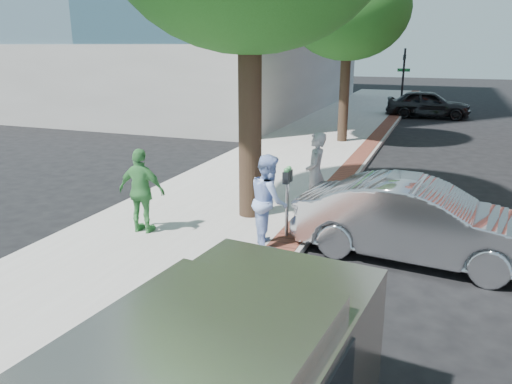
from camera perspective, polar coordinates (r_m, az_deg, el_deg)
The scene contains 13 objects.
ground at distance 9.89m, azimuth -1.47°, elevation -7.12°, with size 120.00×120.00×0.00m, color black.
sidewalk at distance 17.55m, azimuth 3.95°, elevation 3.61°, with size 5.00×60.00×0.15m, color #9E9991.
brick_strip at distance 17.04m, azimuth 11.05°, elevation 3.23°, with size 0.60×60.00×0.01m, color brown.
curb at distance 17.01m, azimuth 12.19°, elevation 2.86°, with size 0.10×60.00×0.15m, color gray.
office_base at distance 34.62m, azimuth -7.72°, elevation 13.03°, with size 18.20×22.20×4.00m, color gray.
signal_near at distance 30.54m, azimuth 16.47°, elevation 12.57°, with size 0.70×0.15×3.80m.
tree_far at distance 20.81m, azimuth 10.51°, elevation 19.87°, with size 4.80×4.80×7.14m.
parking_meter at distance 10.08m, azimuth 3.60°, elevation 0.57°, with size 0.12×0.32×1.47m.
person_gray at distance 11.56m, azimuth 6.81°, elevation 2.08°, with size 0.70×0.46×1.92m, color #9A9A9E.
person_officer at distance 9.68m, azimuth 1.47°, elevation -0.96°, with size 0.88×0.69×1.82m, color #99B4ED.
person_green at distance 10.62m, azimuth -12.92°, elevation 0.10°, with size 1.05×0.44×1.79m, color #43934A.
sedan_silver at distance 9.93m, azimuth 18.05°, elevation -3.19°, with size 1.60×4.60×1.52m, color #ACAEB3.
bg_car at distance 30.18m, azimuth 19.07°, elevation 9.49°, with size 1.84×4.56×1.55m, color black.
Camera 1 is at (3.48, -8.38, 3.95)m, focal length 35.00 mm.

